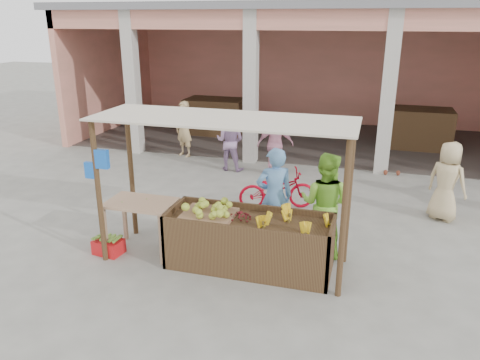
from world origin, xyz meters
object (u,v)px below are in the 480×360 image
(fruit_stall, at_px, (249,244))
(side_table, at_px, (141,210))
(vendor_green, at_px, (325,201))
(vendor_blue, at_px, (274,194))
(motorcycle, at_px, (277,189))
(red_crate, at_px, (109,247))

(fruit_stall, bearing_deg, side_table, 179.71)
(side_table, height_order, vendor_green, vendor_green)
(side_table, bearing_deg, vendor_blue, 23.37)
(side_table, xyz_separation_m, motorcycle, (1.80, 2.51, -0.33))
(fruit_stall, distance_m, vendor_green, 1.45)
(vendor_blue, xyz_separation_m, vendor_green, (0.87, -0.06, -0.01))
(vendor_blue, height_order, motorcycle, vendor_blue)
(fruit_stall, distance_m, side_table, 1.92)
(vendor_blue, distance_m, vendor_green, 0.87)
(vendor_green, bearing_deg, side_table, 27.61)
(red_crate, xyz_separation_m, vendor_blue, (2.60, 1.14, 0.82))
(red_crate, bearing_deg, vendor_green, 24.94)
(fruit_stall, xyz_separation_m, vendor_green, (1.06, 0.84, 0.52))
(red_crate, height_order, motorcycle, motorcycle)
(fruit_stall, height_order, side_table, side_table)
(side_table, height_order, vendor_blue, vendor_blue)
(side_table, bearing_deg, motorcycle, 54.40)
(red_crate, distance_m, vendor_green, 3.72)
(red_crate, bearing_deg, side_table, 33.12)
(vendor_green, distance_m, motorcycle, 2.09)
(fruit_stall, height_order, vendor_green, vendor_green)
(red_crate, distance_m, vendor_blue, 2.96)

